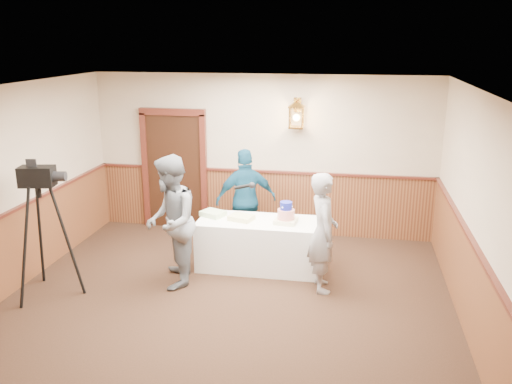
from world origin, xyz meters
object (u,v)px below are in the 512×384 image
display_table (258,244)px  tv_camera_rig (44,239)px  interviewer (170,222)px  baker (323,232)px  assistant_p (246,200)px  sheet_cake_green (213,214)px  tiered_cake (286,215)px  sheet_cake_yellow (241,218)px

display_table → tv_camera_rig: bearing=-152.2°
interviewer → baker: interviewer is taller
tv_camera_rig → assistant_p: bearing=31.0°
sheet_cake_green → tv_camera_rig: (-1.94, -1.48, 0.02)m
baker → tv_camera_rig: tv_camera_rig is taller
tiered_cake → tv_camera_rig: size_ratio=0.19×
sheet_cake_yellow → tv_camera_rig: tv_camera_rig is taller
assistant_p → sheet_cake_green: bearing=35.8°
assistant_p → tv_camera_rig: (-2.33, -2.10, -0.04)m
sheet_cake_yellow → tiered_cake: bearing=-1.0°
sheet_cake_yellow → assistant_p: size_ratio=0.20×
sheet_cake_yellow → baker: 1.37m
sheet_cake_green → baker: size_ratio=0.20×
sheet_cake_yellow → baker: size_ratio=0.21×
display_table → interviewer: 1.47m
tiered_cake → baker: baker is taller
tiered_cake → interviewer: size_ratio=0.19×
sheet_cake_green → tv_camera_rig: 2.44m
interviewer → assistant_p: interviewer is taller
display_table → sheet_cake_green: 0.83m
display_table → sheet_cake_green: (-0.72, 0.08, 0.41)m
sheet_cake_green → interviewer: size_ratio=0.18×
assistant_p → tv_camera_rig: tv_camera_rig is taller
tiered_cake → sheet_cake_yellow: (-0.68, 0.01, -0.09)m
assistant_p → tv_camera_rig: size_ratio=0.94×
sheet_cake_yellow → tv_camera_rig: 2.77m
tiered_cake → tv_camera_rig: (-3.07, -1.37, -0.07)m
display_table → baker: (1.00, -0.57, 0.46)m
assistant_p → tv_camera_rig: 3.14m
baker → assistant_p: size_ratio=0.99×
display_table → interviewer: size_ratio=0.96×
interviewer → baker: bearing=81.8°
sheet_cake_green → display_table: bearing=-6.4°
sheet_cake_yellow → baker: baker is taller
interviewer → baker: (2.09, 0.23, -0.10)m
display_table → tiered_cake: size_ratio=5.16×
assistant_p → baker: bearing=114.1°
assistant_p → display_table: bearing=93.0°
display_table → sheet_cake_green: sheet_cake_green is taller
sheet_cake_green → baker: bearing=-20.8°
display_table → assistant_p: size_ratio=1.07×
sheet_cake_yellow → assistant_p: 0.73m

